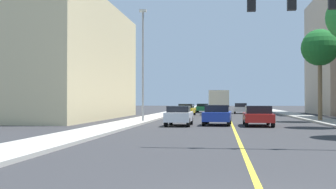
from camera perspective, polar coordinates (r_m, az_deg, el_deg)
The scene contains 14 objects.
ground at distance 48.40m, azimuth 8.30°, elevation -2.93°, with size 192.00×192.00×0.00m, color #2D2D30.
sidewalk_left at distance 48.91m, azimuth -0.87°, elevation -2.83°, with size 2.54×168.00×0.15m, color #B2ADA3.
sidewalk_right at distance 49.14m, azimuth 17.43°, elevation -2.78°, with size 2.54×168.00×0.15m, color #9E9B93.
lane_marking_center at distance 48.40m, azimuth 8.30°, elevation -2.93°, with size 0.16×144.00×0.01m, color yellow.
building_left_near at distance 43.09m, azimuth -17.05°, elevation 4.30°, with size 14.31×23.02×11.21m, color beige.
street_lamp at distance 33.45m, azimuth -3.46°, elevation 4.80°, with size 0.56×0.28×8.95m.
palm_far at distance 36.94m, azimuth 20.13°, elevation 5.96°, with size 3.05×3.05×7.57m.
car_green at distance 61.05m, azimuth 4.81°, elevation -1.85°, with size 1.91×4.54×1.33m.
car_red at distance 29.61m, azimuth 12.24°, elevation -2.81°, with size 1.98×4.41×1.42m.
car_white at distance 29.16m, azimuth 1.53°, elevation -2.89°, with size 1.74×3.99×1.39m.
car_silver at distance 57.47m, azimuth 9.95°, elevation -1.86°, with size 1.91×4.05×1.43m.
car_blue at distance 30.18m, azimuth 6.80°, elevation -2.77°, with size 2.09×4.15×1.45m.
car_yellow at distance 49.25m, azimuth 2.53°, elevation -2.05°, with size 2.02×4.60×1.39m.
delivery_truck at distance 52.61m, azimuth 6.96°, elevation -1.01°, with size 2.55×7.39×3.01m.
Camera 1 is at (-0.73, -6.37, 1.77)m, focal length 44.37 mm.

